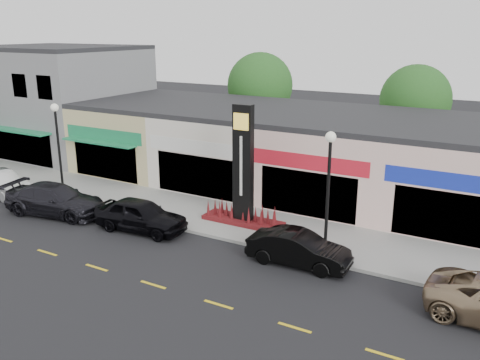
# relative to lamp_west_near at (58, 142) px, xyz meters

# --- Properties ---
(ground) EXTENTS (120.00, 120.00, 0.00)m
(ground) POSITION_rel_lamp_west_near_xyz_m (8.00, -2.50, -3.48)
(ground) COLOR black
(ground) RESTS_ON ground
(sidewalk) EXTENTS (52.00, 4.30, 0.15)m
(sidewalk) POSITION_rel_lamp_west_near_xyz_m (8.00, 1.85, -3.40)
(sidewalk) COLOR gray
(sidewalk) RESTS_ON ground
(curb) EXTENTS (52.00, 0.20, 0.15)m
(curb) POSITION_rel_lamp_west_near_xyz_m (8.00, -0.40, -3.40)
(curb) COLOR gray
(curb) RESTS_ON ground
(building_grey_2story) EXTENTS (12.00, 10.95, 8.30)m
(building_grey_2story) POSITION_rel_lamp_west_near_xyz_m (-10.00, 8.98, 0.67)
(building_grey_2story) COLOR slate
(building_grey_2story) RESTS_ON ground
(shop_beige) EXTENTS (7.00, 10.85, 4.80)m
(shop_beige) POSITION_rel_lamp_west_near_xyz_m (-0.50, 8.96, -1.08)
(shop_beige) COLOR #CCBF82
(shop_beige) RESTS_ON ground
(shop_cream) EXTENTS (7.00, 10.01, 4.80)m
(shop_cream) POSITION_rel_lamp_west_near_xyz_m (6.50, 8.97, -1.08)
(shop_cream) COLOR silver
(shop_cream) RESTS_ON ground
(shop_pink_w) EXTENTS (7.00, 10.01, 4.80)m
(shop_pink_w) POSITION_rel_lamp_west_near_xyz_m (13.50, 8.97, -1.08)
(shop_pink_w) COLOR beige
(shop_pink_w) RESTS_ON ground
(shop_pink_e) EXTENTS (7.00, 10.01, 4.80)m
(shop_pink_e) POSITION_rel_lamp_west_near_xyz_m (20.50, 8.97, -1.08)
(shop_pink_e) COLOR beige
(shop_pink_e) RESTS_ON ground
(tree_rear_west) EXTENTS (5.20, 5.20, 7.83)m
(tree_rear_west) POSITION_rel_lamp_west_near_xyz_m (4.00, 17.00, 1.74)
(tree_rear_west) COLOR #382619
(tree_rear_west) RESTS_ON ground
(tree_rear_mid) EXTENTS (4.80, 4.80, 7.29)m
(tree_rear_mid) POSITION_rel_lamp_west_near_xyz_m (16.00, 17.00, 1.41)
(tree_rear_mid) COLOR #382619
(tree_rear_mid) RESTS_ON ground
(lamp_west_near) EXTENTS (0.44, 0.44, 5.47)m
(lamp_west_near) POSITION_rel_lamp_west_near_xyz_m (0.00, 0.00, 0.00)
(lamp_west_near) COLOR black
(lamp_west_near) RESTS_ON sidewalk
(lamp_east_near) EXTENTS (0.44, 0.44, 5.47)m
(lamp_east_near) POSITION_rel_lamp_west_near_xyz_m (16.00, 0.00, 0.00)
(lamp_east_near) COLOR black
(lamp_east_near) RESTS_ON sidewalk
(pylon_sign) EXTENTS (4.20, 1.30, 6.00)m
(pylon_sign) POSITION_rel_lamp_west_near_xyz_m (11.00, 1.70, -1.20)
(pylon_sign) COLOR #50130D
(pylon_sign) RESTS_ON sidewalk
(car_white_van) EXTENTS (1.91, 4.61, 1.48)m
(car_white_van) POSITION_rel_lamp_west_near_xyz_m (-3.87, -1.25, -2.73)
(car_white_van) COLOR silver
(car_white_van) RESTS_ON ground
(car_dark_sedan) EXTENTS (3.21, 5.93, 1.63)m
(car_dark_sedan) POSITION_rel_lamp_west_near_xyz_m (1.49, -1.85, -2.66)
(car_dark_sedan) COLOR black
(car_dark_sedan) RESTS_ON ground
(car_black_sedan) EXTENTS (2.27, 4.86, 1.61)m
(car_black_sedan) POSITION_rel_lamp_west_near_xyz_m (6.96, -1.39, -2.67)
(car_black_sedan) COLOR black
(car_black_sedan) RESTS_ON ground
(car_black_conv) EXTENTS (1.66, 4.41, 1.44)m
(car_black_conv) POSITION_rel_lamp_west_near_xyz_m (15.22, -1.06, -2.76)
(car_black_conv) COLOR black
(car_black_conv) RESTS_ON ground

